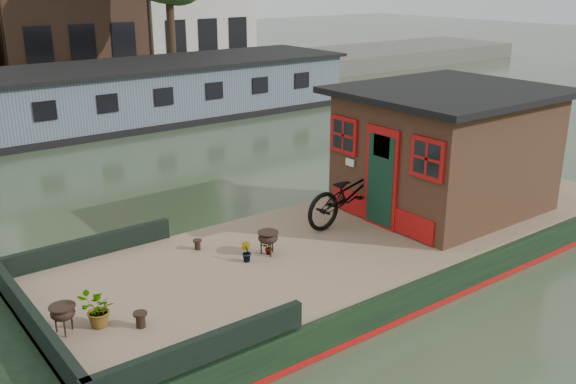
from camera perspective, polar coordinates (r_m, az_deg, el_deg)
ground at (r=12.20m, az=6.56°, el=-6.28°), size 120.00×120.00×0.00m
houseboat_hull at (r=11.28m, az=1.64°, el=-6.79°), size 14.01×4.02×0.60m
houseboat_deck at (r=11.95m, az=6.67°, el=-3.56°), size 11.80×3.80×0.05m
bow_bulwark at (r=9.40m, az=-16.66°, el=-9.38°), size 3.00×4.00×0.35m
cabin at (r=13.10m, az=13.85°, el=3.80°), size 4.00×3.50×2.42m
bicycle at (r=12.19m, az=5.61°, el=-0.06°), size 2.22×0.88×1.15m
potted_plant_a at (r=10.81m, az=-1.76°, el=-4.62°), size 0.23×0.18×0.39m
potted_plant_b at (r=10.60m, az=-3.76°, el=-5.33°), size 0.17×0.20×0.33m
potted_plant_c at (r=9.03m, az=-16.56°, el=-10.03°), size 0.60×0.58×0.51m
brazier_front at (r=10.82m, az=-1.78°, el=-4.55°), size 0.41×0.41×0.41m
brazier_rear at (r=9.06m, az=-19.32°, el=-10.63°), size 0.46×0.46×0.40m
bollard_port at (r=11.16m, az=-8.05°, el=-4.65°), size 0.16×0.16×0.18m
bollard_stbd at (r=8.96m, az=-12.97°, el=-11.01°), size 0.19×0.19×0.22m
far_houseboat at (r=23.62m, az=-17.55°, el=7.71°), size 20.40×4.40×2.11m
quay at (r=29.83m, az=-21.84°, el=8.37°), size 60.00×6.00×0.90m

